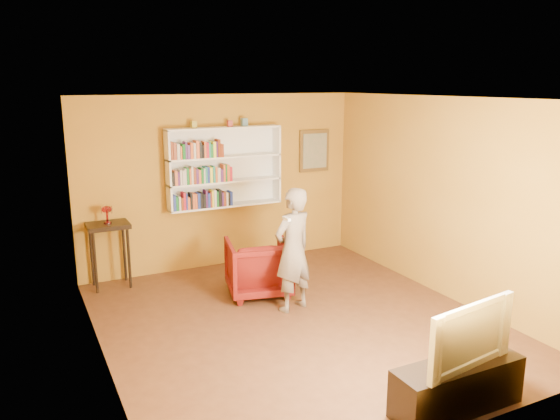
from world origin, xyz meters
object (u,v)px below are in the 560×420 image
object	(u,v)px
tv_cabinet	(457,386)
television	(462,332)
console_table	(109,234)
ruby_lustre	(107,211)
bookshelf	(223,167)
person	(293,250)
armchair	(258,267)

from	to	relation	value
tv_cabinet	television	xyz separation A→B (m)	(0.00, 0.00, 0.53)
console_table	ruby_lustre	size ratio (longest dim) A/B	3.75
bookshelf	console_table	bearing A→B (deg)	-174.95
bookshelf	person	world-z (taller)	bookshelf
tv_cabinet	television	size ratio (longest dim) A/B	1.21
ruby_lustre	person	xyz separation A→B (m)	(1.96, -1.87, -0.32)
console_table	armchair	xyz separation A→B (m)	(1.78, -1.20, -0.39)
armchair	bookshelf	bearing A→B (deg)	-77.99
console_table	television	xyz separation A→B (m)	(2.24, -4.50, -0.03)
bookshelf	television	distance (m)	4.75
television	console_table	bearing A→B (deg)	108.34
person	ruby_lustre	bearing A→B (deg)	-60.41
console_table	ruby_lustre	xyz separation A→B (m)	(0.00, -0.00, 0.34)
tv_cabinet	console_table	bearing A→B (deg)	116.46
bookshelf	ruby_lustre	size ratio (longest dim) A/B	7.18
tv_cabinet	person	bearing A→B (deg)	96.09
console_table	tv_cabinet	world-z (taller)	console_table
bookshelf	armchair	bearing A→B (deg)	-91.23
bookshelf	television	size ratio (longest dim) A/B	1.72
ruby_lustre	person	size ratio (longest dim) A/B	0.16
console_table	tv_cabinet	distance (m)	5.06
bookshelf	tv_cabinet	world-z (taller)	bookshelf
armchair	person	distance (m)	0.81
armchair	television	distance (m)	3.35
person	tv_cabinet	world-z (taller)	person
television	ruby_lustre	bearing A→B (deg)	108.34
ruby_lustre	person	world-z (taller)	person
console_table	ruby_lustre	world-z (taller)	ruby_lustre
bookshelf	tv_cabinet	size ratio (longest dim) A/B	1.43
ruby_lustre	tv_cabinet	distance (m)	5.11
person	television	xyz separation A→B (m)	(0.28, -2.63, -0.05)
bookshelf	person	xyz separation A→B (m)	(0.15, -2.03, -0.79)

